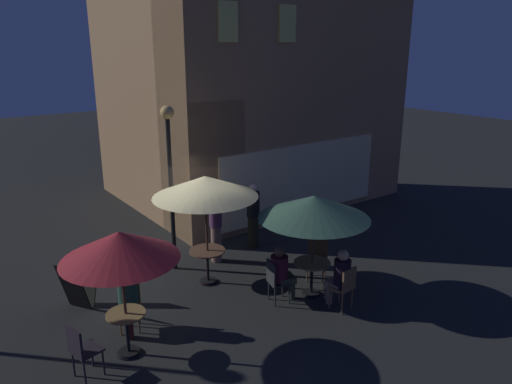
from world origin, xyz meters
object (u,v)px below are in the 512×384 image
patron_seated_2 (128,296)px  cafe_table_2 (127,326)px  cafe_chair_4 (81,347)px  patron_standing_3 (253,216)px  cafe_chair_2 (275,278)px  patron_seated_1 (281,271)px  cafe_table_0 (207,258)px  cafe_table_1 (312,270)px  patio_umbrella_2 (120,246)px  cafe_chair_1 (317,255)px  cafe_chair_3 (129,302)px  patio_umbrella_1 (314,207)px  cafe_chair_0 (345,285)px  patio_umbrella_0 (205,187)px  menu_sandwich_board (80,283)px  patron_standing_4 (216,226)px  street_lamp_near_corner (170,161)px

patron_seated_2 → cafe_table_2: bearing=0.0°
cafe_chair_4 → patron_standing_3: size_ratio=0.56×
cafe_chair_2 → patron_seated_1: (0.14, -0.03, 0.15)m
cafe_table_2 → cafe_table_0: bearing=30.7°
cafe_table_0 → cafe_table_1: bearing=-50.1°
cafe_chair_2 → patron_seated_2: bearing=178.4°
cafe_table_0 → cafe_table_1: (1.48, -1.78, -0.03)m
patio_umbrella_2 → cafe_chair_1: patio_umbrella_2 is taller
cafe_chair_3 → patron_standing_3: 4.43m
cafe_chair_1 → patron_seated_1: 1.37m
cafe_table_1 → cafe_chair_4: (-4.76, 0.13, 0.01)m
patio_umbrella_1 → cafe_chair_0: (0.09, -0.87, -1.39)m
patio_umbrella_0 → cafe_table_2: bearing=-149.3°
patron_seated_2 → patio_umbrella_2: bearing=0.0°
cafe_chair_1 → patio_umbrella_0: bearing=-69.8°
cafe_table_0 → patron_seated_2: bearing=-159.6°
cafe_table_2 → patio_umbrella_0: (2.45, 1.46, 1.68)m
cafe_chair_0 → patron_standing_3: size_ratio=0.55×
cafe_chair_2 → patron_standing_3: size_ratio=0.54×
cafe_chair_0 → cafe_chair_1: 1.48m
cafe_table_1 → cafe_chair_2: (-0.83, 0.20, -0.02)m
cafe_chair_0 → patio_umbrella_2: bearing=67.7°
cafe_chair_1 → cafe_chair_4: 5.40m
cafe_chair_3 → patron_standing_3: bearing=137.1°
cafe_chair_1 → cafe_chair_4: (-5.39, -0.38, -0.00)m
patio_umbrella_1 → menu_sandwich_board: bearing=149.7°
patio_umbrella_0 → cafe_chair_2: patio_umbrella_0 is taller
patron_standing_4 → cafe_chair_4: bearing=75.4°
cafe_table_0 → cafe_chair_0: cafe_chair_0 is taller
patron_seated_2 → street_lamp_near_corner: bearing=159.4°
patron_seated_1 → patron_standing_3: patron_standing_3 is taller
cafe_table_2 → patron_seated_2: patron_seated_2 is taller
cafe_table_1 → cafe_chair_0: cafe_chair_0 is taller
patio_umbrella_1 → patio_umbrella_0: bearing=129.9°
cafe_table_2 → cafe_chair_2: 3.11m
cafe_chair_0 → patron_seated_1: 1.30m
cafe_table_1 → cafe_chair_1: 0.81m
patio_umbrella_1 → patron_seated_2: size_ratio=1.79×
cafe_table_2 → patio_umbrella_2: size_ratio=0.35×
patio_umbrella_1 → patio_umbrella_2: (-3.93, 0.32, 0.04)m
patio_umbrella_1 → cafe_chair_3: (-3.58, 1.10, -1.44)m
cafe_table_1 → cafe_chair_2: size_ratio=0.83×
patio_umbrella_0 → patron_seated_1: patio_umbrella_0 is taller
cafe_chair_2 → patron_seated_1: bearing=-0.0°
cafe_chair_2 → cafe_chair_4: 3.93m
cafe_table_1 → patio_umbrella_2: 4.20m
cafe_table_0 → cafe_chair_1: bearing=-30.9°
cafe_table_1 → cafe_table_2: 3.95m
cafe_chair_3 → cafe_table_0: bearing=132.4°
cafe_table_0 → patio_umbrella_0: patio_umbrella_0 is taller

